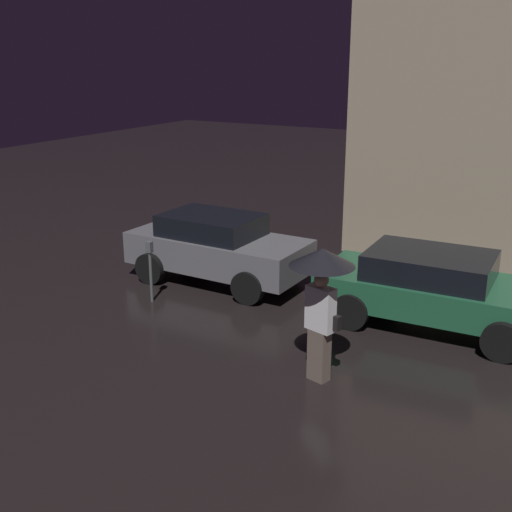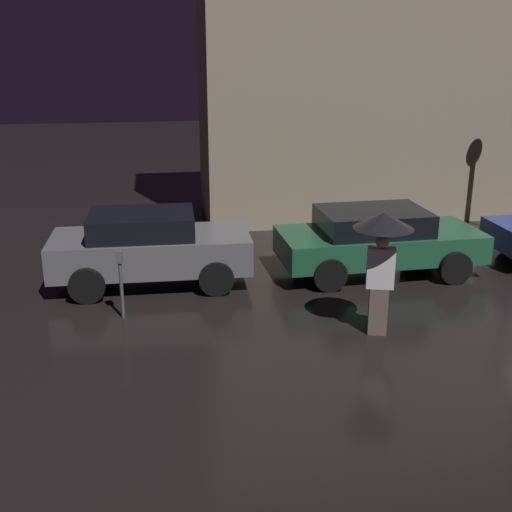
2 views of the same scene
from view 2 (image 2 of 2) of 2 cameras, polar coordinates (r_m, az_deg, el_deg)
building_facade_left at (r=18.43m, az=10.46°, el=16.29°), size 9.37×3.00×8.16m
parked_car_grey at (r=13.04m, az=-9.46°, el=0.84°), size 3.98×1.89×1.49m
parked_car_green at (r=13.77m, az=10.74°, el=1.49°), size 4.27×2.01×1.38m
pedestrian_with_umbrella at (r=10.57m, az=11.18°, el=1.20°), size 0.98×0.98×2.12m
parking_meter at (r=11.47m, az=-11.94°, el=-1.84°), size 0.12×0.10×1.26m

